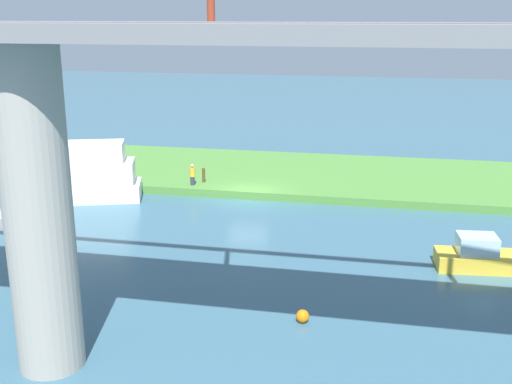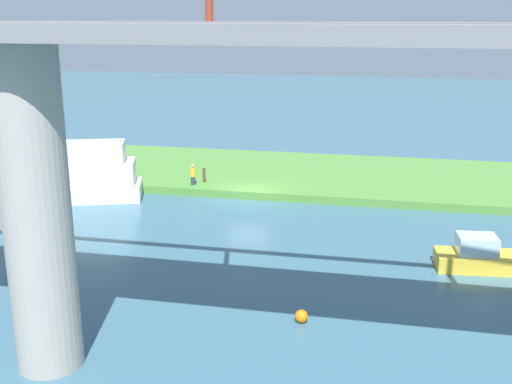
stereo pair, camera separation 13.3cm
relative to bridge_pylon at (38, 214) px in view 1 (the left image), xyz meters
The scene contains 9 objects.
ground_plane 20.69m from the bridge_pylon, 96.46° to the right, with size 160.00×160.00×0.00m, color #386075.
grassy_bank 26.46m from the bridge_pylon, 94.97° to the right, with size 80.00×12.00×0.50m, color #4C8438.
bridge_pylon is the anchor object (origin of this frame).
bridge_span 5.74m from the bridge_pylon, 90.00° to the right, with size 71.84×4.30×3.25m.
person_on_bank 21.28m from the bridge_pylon, 85.53° to the right, with size 0.40×0.40×1.39m.
mooring_post 22.08m from the bridge_pylon, 87.04° to the right, with size 0.20×0.20×0.94m, color brown.
houseboat_blue 19.85m from the bridge_pylon, 66.13° to the right, with size 8.19×4.91×3.97m.
motorboat_white 19.59m from the bridge_pylon, 143.18° to the right, with size 4.91×2.15×1.59m.
marker_buoy 10.29m from the bridge_pylon, 149.36° to the right, with size 0.50×0.50×0.50m, color orange.
Camera 1 is at (-8.15, 36.70, 11.27)m, focal length 44.21 mm.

